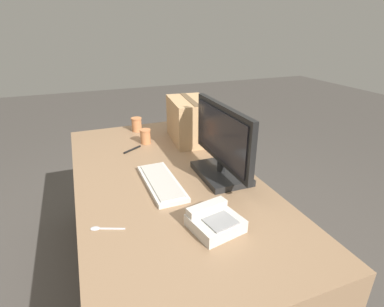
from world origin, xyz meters
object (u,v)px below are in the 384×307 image
object	(u,v)px
paper_cup_right	(145,136)
pen_marker	(132,149)
keyboard	(161,182)
paper_cup_left	(137,124)
spoon	(101,229)
desk_phone	(214,221)
cardboard_box	(190,120)
monitor	(222,147)

from	to	relation	value
paper_cup_right	pen_marker	distance (m)	0.15
pen_marker	paper_cup_right	bearing A→B (deg)	5.79
keyboard	paper_cup_left	size ratio (longest dim) A/B	4.06
spoon	pen_marker	world-z (taller)	pen_marker
keyboard	paper_cup_right	xyz separation A→B (m)	(-0.58, 0.06, 0.04)
keyboard	pen_marker	size ratio (longest dim) A/B	3.34
desk_phone	cardboard_box	xyz separation A→B (m)	(-0.94, 0.26, 0.11)
desk_phone	pen_marker	size ratio (longest dim) A/B	1.72
cardboard_box	pen_marker	world-z (taller)	cardboard_box
monitor	spoon	xyz separation A→B (m)	(0.23, -0.63, -0.16)
desk_phone	pen_marker	bearing A→B (deg)	178.20
monitor	paper_cup_right	size ratio (longest dim) A/B	5.83
desk_phone	spoon	bearing A→B (deg)	-121.71
keyboard	spoon	bearing A→B (deg)	-52.60
keyboard	cardboard_box	xyz separation A→B (m)	(-0.53, 0.36, 0.13)
paper_cup_right	paper_cup_left	bearing A→B (deg)	-179.20
monitor	cardboard_box	size ratio (longest dim) A/B	1.37
keyboard	desk_phone	bearing A→B (deg)	12.77
keyboard	paper_cup_left	xyz separation A→B (m)	(-0.84, 0.05, 0.04)
desk_phone	paper_cup_left	world-z (taller)	paper_cup_left
monitor	pen_marker	distance (m)	0.65
keyboard	monitor	bearing A→B (deg)	84.69
monitor	cardboard_box	world-z (taller)	monitor
keyboard	pen_marker	bearing A→B (deg)	-175.04
desk_phone	cardboard_box	bearing A→B (deg)	153.37
pen_marker	paper_cup_left	bearing A→B (deg)	40.11
paper_cup_left	paper_cup_right	xyz separation A→B (m)	(0.27, 0.00, -0.00)
paper_cup_right	pen_marker	size ratio (longest dim) A/B	0.78
keyboard	pen_marker	world-z (taller)	keyboard
paper_cup_left	cardboard_box	bearing A→B (deg)	44.20
spoon	monitor	bearing A→B (deg)	-137.80
monitor	keyboard	bearing A→B (deg)	-94.32
spoon	cardboard_box	bearing A→B (deg)	-108.20
cardboard_box	paper_cup_left	bearing A→B (deg)	-135.80
paper_cup_right	spoon	size ratio (longest dim) A/B	0.72
spoon	keyboard	bearing A→B (deg)	-119.15
desk_phone	paper_cup_right	distance (m)	0.99
desk_phone	paper_cup_right	size ratio (longest dim) A/B	2.19
keyboard	spoon	size ratio (longest dim) A/B	3.09
monitor	keyboard	size ratio (longest dim) A/B	1.37
paper_cup_left	paper_cup_right	size ratio (longest dim) A/B	1.05
desk_phone	pen_marker	xyz separation A→B (m)	(-0.90, -0.15, -0.03)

